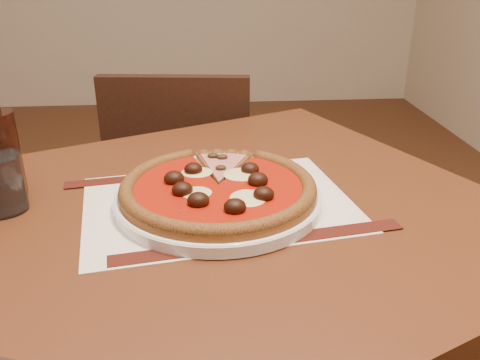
# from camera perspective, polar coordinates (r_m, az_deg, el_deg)

# --- Properties ---
(table) EXTENTS (1.06, 1.06, 0.75)m
(table) POSITION_cam_1_polar(r_m,az_deg,el_deg) (0.88, 0.10, -8.37)
(table) COLOR #552814
(table) RESTS_ON ground
(chair_far) EXTENTS (0.43, 0.43, 0.84)m
(chair_far) POSITION_cam_1_polar(r_m,az_deg,el_deg) (1.53, -6.34, -0.81)
(chair_far) COLOR black
(chair_far) RESTS_ON ground
(placemat) EXTENTS (0.47, 0.37, 0.00)m
(placemat) POSITION_cam_1_polar(r_m,az_deg,el_deg) (0.82, -2.43, -2.67)
(placemat) COLOR silver
(placemat) RESTS_ON table
(plate) EXTENTS (0.33, 0.33, 0.02)m
(plate) POSITION_cam_1_polar(r_m,az_deg,el_deg) (0.82, -2.44, -2.04)
(plate) COLOR white
(plate) RESTS_ON placemat
(pizza) EXTENTS (0.31, 0.31, 0.04)m
(pizza) POSITION_cam_1_polar(r_m,az_deg,el_deg) (0.81, -2.46, -0.78)
(pizza) COLOR brown
(pizza) RESTS_ON plate
(ham_slice) EXTENTS (0.11, 0.15, 0.02)m
(ham_slice) POSITION_cam_1_polar(r_m,az_deg,el_deg) (0.89, -1.59, 1.40)
(ham_slice) COLOR brown
(ham_slice) RESTS_ON plate
(bottle) EXTENTS (0.06, 0.06, 0.21)m
(bottle) POSITION_cam_1_polar(r_m,az_deg,el_deg) (0.91, -25.35, 3.06)
(bottle) COLOR black
(bottle) RESTS_ON table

